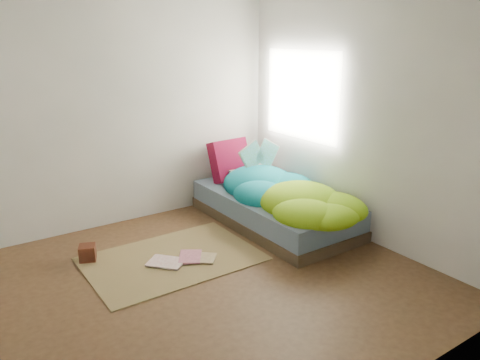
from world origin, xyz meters
name	(u,v)px	position (x,y,z in m)	size (l,w,h in m)	color
ground	(216,278)	(0.00, 0.00, 0.00)	(3.50, 3.50, 0.00)	#3F2918
room_walls	(213,93)	(0.01, 0.01, 1.63)	(3.54, 3.54, 2.62)	#BBB8B1
bed	(274,209)	(1.22, 0.72, 0.17)	(1.00, 2.00, 0.34)	#3E2E22
duvet	(287,185)	(1.22, 0.50, 0.51)	(0.96, 1.84, 0.34)	#086E80
rug	(172,259)	(-0.15, 0.55, 0.01)	(1.60, 1.10, 0.01)	brown
pillow_floral	(252,174)	(1.37, 1.35, 0.41)	(0.62, 0.38, 0.14)	beige
pillow_magenta	(230,160)	(1.13, 1.48, 0.59)	(0.50, 0.16, 0.50)	#4C0524
open_book	(260,146)	(1.30, 1.09, 0.82)	(0.45, 0.10, 0.28)	#287C37
wooden_box	(88,253)	(-0.83, 0.98, 0.09)	(0.15, 0.15, 0.15)	#340E0B
floor_book_a	(161,268)	(-0.34, 0.40, 0.02)	(0.24, 0.32, 0.02)	silver
floor_book_b	(179,257)	(-0.10, 0.51, 0.03)	(0.21, 0.28, 0.03)	pink
floor_book_c	(198,263)	(-0.01, 0.30, 0.02)	(0.22, 0.29, 0.02)	tan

